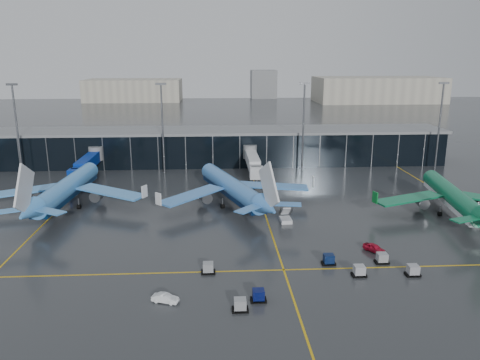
{
  "coord_description": "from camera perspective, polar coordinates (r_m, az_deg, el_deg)",
  "views": [
    {
      "loc": [
        -0.72,
        -81.91,
        32.48
      ],
      "look_at": [
        5.0,
        18.0,
        6.0
      ],
      "focal_mm": 35.0,
      "sensor_mm": 36.0,
      "label": 1
    }
  ],
  "objects": [
    {
      "name": "ground",
      "position": [
        88.12,
        -2.6,
        -6.82
      ],
      "size": [
        600.0,
        600.0,
        0.0
      ],
      "primitive_type": "plane",
      "color": "#282B2D",
      "rests_on": "ground"
    },
    {
      "name": "terminal_pier",
      "position": [
        146.44,
        -2.95,
        4.15
      ],
      "size": [
        142.0,
        17.0,
        10.7
      ],
      "color": "black",
      "rests_on": "ground"
    },
    {
      "name": "jet_bridges",
      "position": [
        132.5,
        -18.2,
        1.9
      ],
      "size": [
        94.0,
        27.5,
        7.2
      ],
      "color": "#595B60",
      "rests_on": "ground"
    },
    {
      "name": "flood_masts",
      "position": [
        133.35,
        -0.79,
        6.77
      ],
      "size": [
        203.0,
        0.5,
        25.5
      ],
      "color": "#595B60",
      "rests_on": "ground"
    },
    {
      "name": "distant_hangars",
      "position": [
        356.41,
        4.99,
        10.96
      ],
      "size": [
        260.0,
        71.0,
        22.0
      ],
      "color": "#B2AD99",
      "rests_on": "ground"
    },
    {
      "name": "taxi_lines",
      "position": [
        98.64,
        3.16,
        -4.42
      ],
      "size": [
        220.0,
        120.0,
        0.02
      ],
      "color": "gold",
      "rests_on": "ground"
    },
    {
      "name": "airliner_arkefly",
      "position": [
        110.27,
        -20.42,
        0.37
      ],
      "size": [
        41.24,
        46.24,
        13.48
      ],
      "primitive_type": null,
      "rotation": [
        0.0,
        0.0,
        -0.06
      ],
      "color": "#4490DF",
      "rests_on": "ground"
    },
    {
      "name": "airliner_klm_near",
      "position": [
        104.62,
        -1.07,
        0.46
      ],
      "size": [
        49.26,
        52.47,
        13.09
      ],
      "primitive_type": null,
      "rotation": [
        0.0,
        0.0,
        0.33
      ],
      "color": "#3F80CF",
      "rests_on": "ground"
    },
    {
      "name": "airliner_aer_lingus",
      "position": [
        108.31,
        24.56,
        -0.58
      ],
      "size": [
        41.23,
        45.38,
        12.46
      ],
      "primitive_type": null,
      "rotation": [
        0.0,
        0.0,
        -0.15
      ],
      "color": "#0D6E44",
      "rests_on": "ground"
    },
    {
      "name": "baggage_carts",
      "position": [
        72.52,
        9.2,
        -11.32
      ],
      "size": [
        33.48,
        14.91,
        1.7
      ],
      "color": "black",
      "rests_on": "ground"
    },
    {
      "name": "mobile_airstair",
      "position": [
        95.39,
        5.59,
        -4.67
      ],
      "size": [
        2.32,
        3.28,
        3.45
      ],
      "rotation": [
        0.0,
        0.0,
        0.04
      ],
      "color": "silver",
      "rests_on": "ground"
    },
    {
      "name": "service_van_red",
      "position": [
        84.25,
        16.04,
        -7.96
      ],
      "size": [
        3.58,
        4.27,
        1.38
      ],
      "primitive_type": "imported",
      "rotation": [
        0.0,
        0.0,
        0.58
      ],
      "color": "#AD0D27",
      "rests_on": "ground"
    },
    {
      "name": "service_van_white",
      "position": [
        66.46,
        -9.1,
        -14.04
      ],
      "size": [
        3.94,
        2.4,
        1.23
      ],
      "primitive_type": "imported",
      "rotation": [
        0.0,
        0.0,
        1.25
      ],
      "color": "white",
      "rests_on": "ground"
    }
  ]
}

